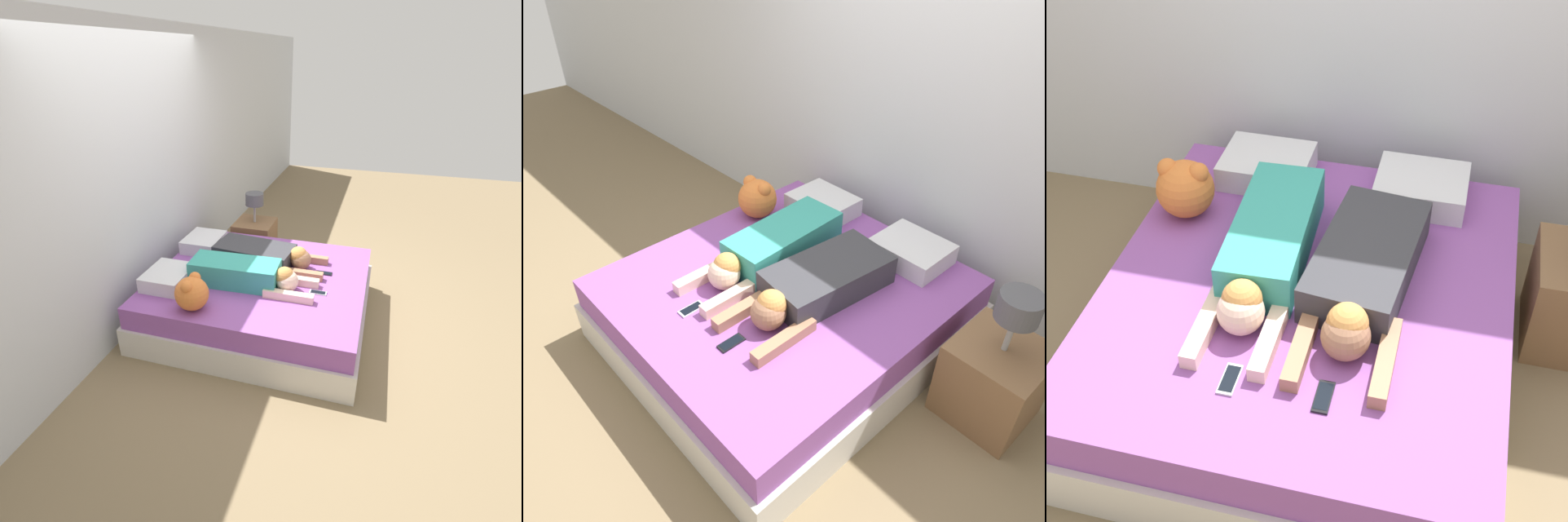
{
  "view_description": "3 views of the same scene",
  "coord_description": "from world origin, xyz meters",
  "views": [
    {
      "loc": [
        -3.2,
        -0.96,
        2.34
      ],
      "look_at": [
        0.0,
        0.0,
        0.62
      ],
      "focal_mm": 28.0,
      "sensor_mm": 36.0,
      "label": 1
    },
    {
      "loc": [
        1.79,
        -1.64,
        2.44
      ],
      "look_at": [
        0.0,
        0.0,
        0.62
      ],
      "focal_mm": 35.0,
      "sensor_mm": 36.0,
      "label": 2
    },
    {
      "loc": [
        0.54,
        -2.21,
        2.65
      ],
      "look_at": [
        0.0,
        0.0,
        0.62
      ],
      "focal_mm": 50.0,
      "sensor_mm": 36.0,
      "label": 3
    }
  ],
  "objects": [
    {
      "name": "bed",
      "position": [
        0.0,
        0.0,
        0.23
      ],
      "size": [
        1.82,
        1.98,
        0.47
      ],
      "color": "beige",
      "rests_on": "ground_plane"
    },
    {
      "name": "cell_phone_right",
      "position": [
        0.2,
        -0.57,
        0.48
      ],
      "size": [
        0.06,
        0.15,
        0.01
      ],
      "color": "black",
      "rests_on": "bed"
    },
    {
      "name": "person_right",
      "position": [
        0.23,
        0.03,
        0.56
      ],
      "size": [
        0.47,
        1.1,
        0.23
      ],
      "color": "#333338",
      "rests_on": "bed"
    },
    {
      "name": "pillow_head_left",
      "position": [
        -0.4,
        0.75,
        0.54
      ],
      "size": [
        0.44,
        0.37,
        0.14
      ],
      "color": "silver",
      "rests_on": "bed"
    },
    {
      "name": "ground_plane",
      "position": [
        0.0,
        0.0,
        0.0
      ],
      "size": [
        12.0,
        12.0,
        0.0
      ],
      "primitive_type": "plane",
      "color": "#7F6B4C"
    },
    {
      "name": "person_left",
      "position": [
        -0.2,
        0.07,
        0.58
      ],
      "size": [
        0.36,
        1.14,
        0.23
      ],
      "color": "teal",
      "rests_on": "bed"
    },
    {
      "name": "pillow_head_right",
      "position": [
        0.4,
        0.75,
        0.54
      ],
      "size": [
        0.44,
        0.37,
        0.14
      ],
      "color": "silver",
      "rests_on": "bed"
    },
    {
      "name": "plush_toy",
      "position": [
        -0.69,
        0.37,
        0.62
      ],
      "size": [
        0.28,
        0.28,
        0.29
      ],
      "color": "orange",
      "rests_on": "bed"
    },
    {
      "name": "cell_phone_left",
      "position": [
        -0.16,
        -0.57,
        0.48
      ],
      "size": [
        0.06,
        0.15,
        0.01
      ],
      "color": "silver",
      "rests_on": "bed"
    }
  ]
}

